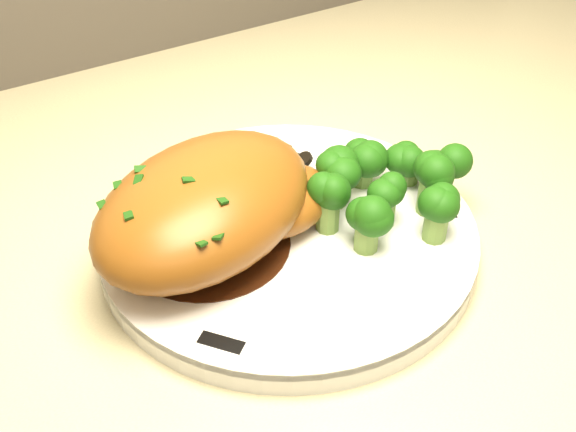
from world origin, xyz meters
TOP-DOWN VIEW (x-y plane):
  - plate at (0.18, 1.60)m, footprint 0.37×0.37m
  - rim_accent_0 at (0.16, 1.73)m, footprint 0.03×0.02m
  - rim_accent_1 at (0.08, 1.52)m, footprint 0.03×0.03m
  - rim_accent_2 at (0.30, 1.55)m, footprint 0.02×0.03m
  - gravy_pool at (0.12, 1.61)m, footprint 0.13×0.13m
  - chicken_breast at (0.12, 1.61)m, footprint 0.23×0.19m
  - mushroom_pile at (0.21, 1.66)m, footprint 0.10×0.07m
  - broccoli_florets at (0.26, 1.57)m, footprint 0.14×0.12m

SIDE VIEW (x-z plane):
  - plate at x=0.18m, z-range 0.86..0.88m
  - rim_accent_0 at x=0.16m, z-range 0.88..0.89m
  - rim_accent_1 at x=0.08m, z-range 0.88..0.89m
  - rim_accent_2 at x=0.30m, z-range 0.88..0.89m
  - gravy_pool at x=0.12m, z-range 0.88..0.89m
  - mushroom_pile at x=0.21m, z-range 0.88..0.90m
  - broccoli_florets at x=0.26m, z-range 0.89..0.93m
  - chicken_breast at x=0.12m, z-range 0.88..0.96m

